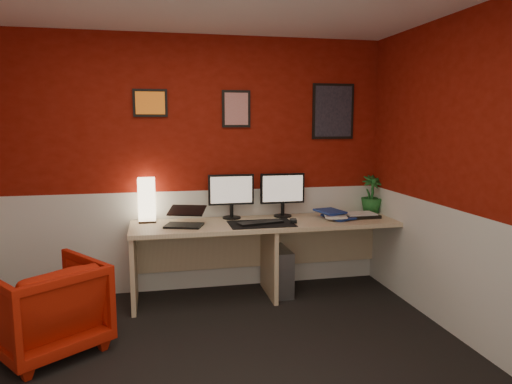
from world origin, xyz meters
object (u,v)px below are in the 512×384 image
armchair (45,307)px  pc_tower (278,271)px  laptop (184,215)px  potted_plant (372,194)px  monitor_left (231,189)px  shoji_lamp (147,201)px  zen_tray (360,216)px  monitor_right (283,188)px  desk (269,258)px

armchair → pc_tower: bearing=166.2°
laptop → potted_plant: (1.95, 0.24, 0.09)m
monitor_left → pc_tower: monitor_left is taller
shoji_lamp → laptop: size_ratio=1.21×
laptop → pc_tower: (0.91, 0.08, -0.61)m
zen_tray → monitor_left: bearing=170.7°
laptop → shoji_lamp: bearing=158.1°
laptop → monitor_right: 1.05m
potted_plant → monitor_left: bearing=178.9°
monitor_left → monitor_right: same height
desk → potted_plant: bearing=9.8°
zen_tray → potted_plant: potted_plant is taller
zen_tray → desk: bearing=-178.9°
monitor_right → monitor_left: bearing=177.9°
shoji_lamp → monitor_right: (1.33, -0.02, 0.09)m
shoji_lamp → armchair: size_ratio=0.54×
laptop → zen_tray: bearing=20.6°
shoji_lamp → pc_tower: size_ratio=0.89×
shoji_lamp → laptop: (0.33, -0.28, -0.09)m
zen_tray → pc_tower: zen_tray is taller
shoji_lamp → armchair: shoji_lamp is taller
shoji_lamp → monitor_left: monitor_left is taller
desk → shoji_lamp: size_ratio=6.50×
shoji_lamp → monitor_left: 0.82m
laptop → zen_tray: laptop is taller
desk → zen_tray: zen_tray is taller
potted_plant → pc_tower: potted_plant is taller
laptop → armchair: laptop is taller
shoji_lamp → zen_tray: size_ratio=1.14×
monitor_left → desk: bearing=-34.5°
desk → monitor_right: size_ratio=4.48×
potted_plant → desk: bearing=-170.2°
shoji_lamp → monitor_left: bearing=-0.4°
laptop → potted_plant: size_ratio=0.84×
pc_tower → zen_tray: bearing=-2.8°
zen_tray → pc_tower: 0.99m
shoji_lamp → potted_plant: 2.28m
shoji_lamp → laptop: bearing=-40.4°
shoji_lamp → zen_tray: bearing=-5.8°
laptop → monitor_left: size_ratio=0.57×
desk → laptop: (-0.81, -0.05, 0.47)m
shoji_lamp → armchair: bearing=-125.8°
potted_plant → shoji_lamp: bearing=179.1°
monitor_right → laptop: bearing=-165.7°
potted_plant → armchair: 3.22m
shoji_lamp → zen_tray: 2.10m
monitor_left → armchair: monitor_left is taller
desk → pc_tower: (0.10, 0.03, -0.14)m
monitor_right → zen_tray: monitor_right is taller
monitor_left → potted_plant: bearing=-1.1°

